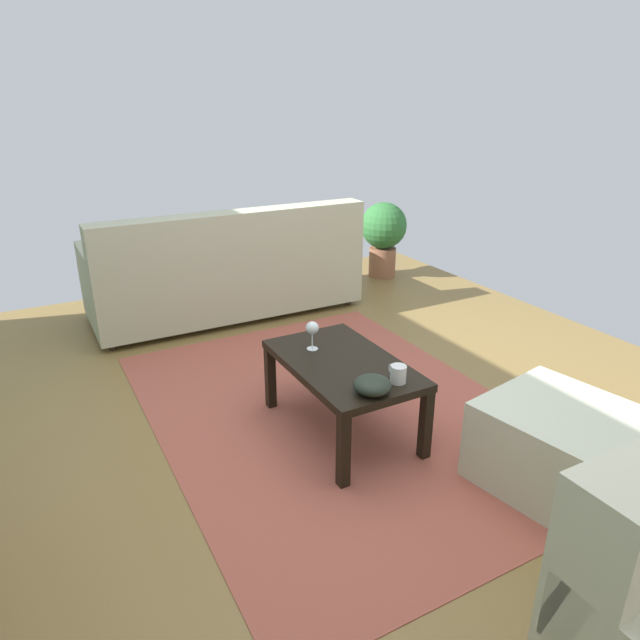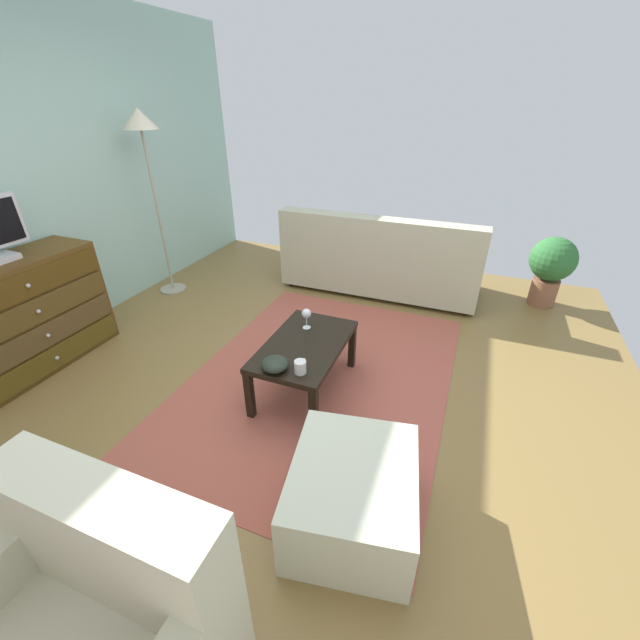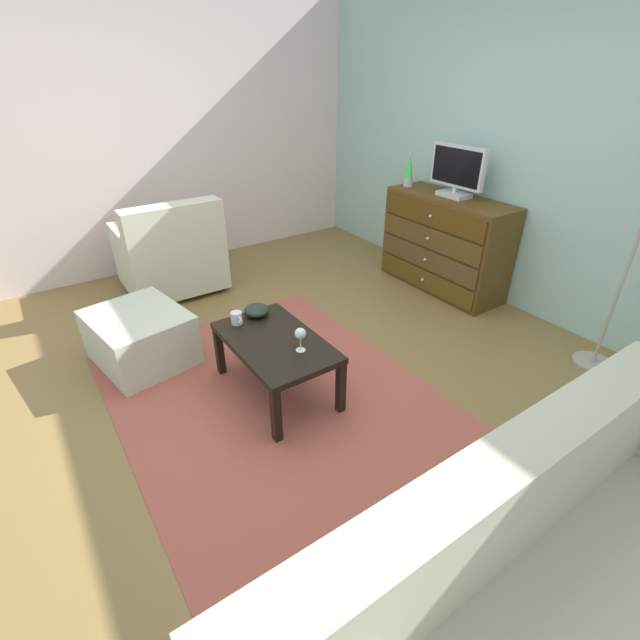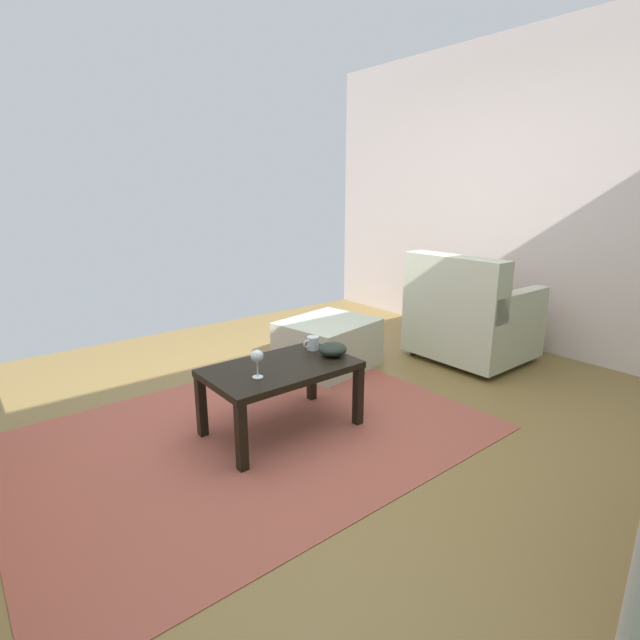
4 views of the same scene
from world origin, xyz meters
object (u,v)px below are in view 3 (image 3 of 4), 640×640
at_px(lava_lamp, 409,171).
at_px(bowl_decorative, 256,310).
at_px(couch_large, 542,620).
at_px(armchair, 171,255).
at_px(mug, 237,318).
at_px(ottoman, 141,337).
at_px(coffee_table, 275,347).
at_px(wine_glass, 300,334).
at_px(dresser, 445,244).
at_px(tv, 457,171).

bearing_deg(lava_lamp, bowl_decorative, -71.37).
distance_m(couch_large, armchair, 3.85).
height_order(mug, ottoman, mug).
bearing_deg(coffee_table, ottoman, -144.16).
bearing_deg(armchair, wine_glass, 3.08).
relative_size(lava_lamp, wine_glass, 2.10).
distance_m(wine_glass, bowl_decorative, 0.55).
distance_m(mug, couch_large, 2.25).
height_order(bowl_decorative, ottoman, bowl_decorative).
xyz_separation_m(mug, couch_large, (2.25, 0.04, -0.11)).
bearing_deg(wine_glass, armchair, -176.92).
distance_m(dresser, ottoman, 2.81).
bearing_deg(mug, couch_large, 0.99).
bearing_deg(dresser, coffee_table, -76.22).
height_order(coffee_table, bowl_decorative, bowl_decorative).
bearing_deg(dresser, bowl_decorative, -85.19).
xyz_separation_m(dresser, wine_glass, (0.72, -2.07, 0.08)).
bearing_deg(ottoman, dresser, 82.59).
height_order(wine_glass, ottoman, wine_glass).
xyz_separation_m(coffee_table, wine_glass, (0.20, 0.07, 0.17)).
xyz_separation_m(armchair, ottoman, (1.03, -0.60, -0.17)).
distance_m(lava_lamp, coffee_table, 2.43).
distance_m(tv, wine_glass, 2.29).
distance_m(dresser, tv, 0.67).
xyz_separation_m(tv, couch_large, (2.45, -2.23, -0.78)).
distance_m(tv, coffee_table, 2.35).
xyz_separation_m(dresser, mug, (0.21, -2.25, 0.01)).
bearing_deg(tv, armchair, -122.31).
height_order(dresser, coffee_table, dresser).
bearing_deg(ottoman, tv, 82.62).
distance_m(wine_glass, ottoman, 1.34).
distance_m(dresser, coffee_table, 2.20).
xyz_separation_m(tv, lava_lamp, (-0.52, -0.07, -0.08)).
relative_size(couch_large, ottoman, 2.99).
xyz_separation_m(coffee_table, bowl_decorative, (-0.35, 0.05, 0.09)).
height_order(dresser, armchair, armchair).
relative_size(wine_glass, bowl_decorative, 0.90).
bearing_deg(tv, coffee_table, -76.41).
xyz_separation_m(coffee_table, mug, (-0.32, -0.11, 0.10)).
distance_m(wine_glass, couch_large, 1.74).
bearing_deg(couch_large, bowl_decorative, 176.89).
relative_size(bowl_decorative, armchair, 0.19).
height_order(couch_large, armchair, armchair).
xyz_separation_m(tv, armchair, (-1.40, -2.21, -0.75)).
bearing_deg(coffee_table, dresser, 103.78).
height_order(coffee_table, couch_large, couch_large).
bearing_deg(coffee_table, lava_lamp, 116.35).
distance_m(coffee_table, couch_large, 1.93).
relative_size(mug, ottoman, 0.16).
bearing_deg(wine_glass, lava_lamp, 121.40).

